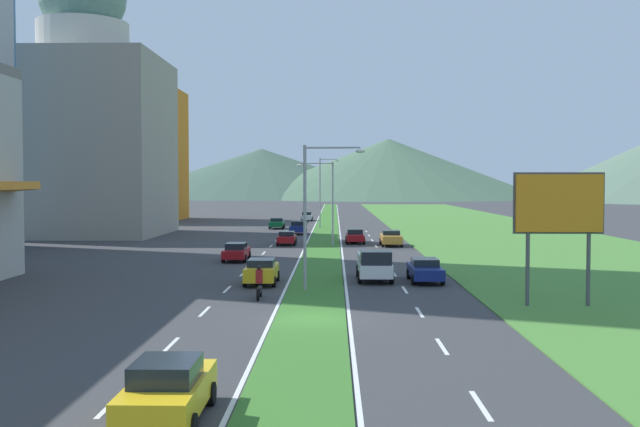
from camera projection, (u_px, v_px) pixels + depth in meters
name	position (u px, v px, depth m)	size (l,w,h in m)	color
ground_plane	(310.00, 320.00, 33.16)	(600.00, 600.00, 0.00)	#38383A
grass_median	(326.00, 232.00, 93.10)	(3.20, 240.00, 0.06)	#387028
grass_verge_right	(491.00, 232.00, 92.70)	(24.00, 240.00, 0.06)	#477F33
lane_dash_left_1	(112.00, 403.00, 20.67)	(0.16, 2.80, 0.01)	silver
lane_dash_left_2	(171.00, 345.00, 28.05)	(0.16, 2.80, 0.01)	silver
lane_dash_left_3	(205.00, 311.00, 35.43)	(0.16, 2.80, 0.01)	silver
lane_dash_left_4	(227.00, 289.00, 42.81)	(0.16, 2.80, 0.01)	silver
lane_dash_left_5	(243.00, 274.00, 50.20)	(0.16, 2.80, 0.01)	silver
lane_dash_left_6	(255.00, 262.00, 57.58)	(0.16, 2.80, 0.01)	silver
lane_dash_left_7	(264.00, 253.00, 64.96)	(0.16, 2.80, 0.01)	silver
lane_dash_left_8	(271.00, 246.00, 72.35)	(0.16, 2.80, 0.01)	silver
lane_dash_left_9	(277.00, 240.00, 79.73)	(0.16, 2.80, 0.01)	silver
lane_dash_left_10	(282.00, 235.00, 87.11)	(0.16, 2.80, 0.01)	silver
lane_dash_left_11	(286.00, 231.00, 94.49)	(0.16, 2.80, 0.01)	silver
lane_dash_right_1	(481.00, 405.00, 20.47)	(0.16, 2.80, 0.01)	silver
lane_dash_right_2	(442.00, 346.00, 27.85)	(0.16, 2.80, 0.01)	silver
lane_dash_right_3	(419.00, 312.00, 35.23)	(0.16, 2.80, 0.01)	silver
lane_dash_right_4	(405.00, 290.00, 42.62)	(0.16, 2.80, 0.01)	silver
lane_dash_right_5	(394.00, 274.00, 50.00)	(0.16, 2.80, 0.01)	silver
lane_dash_right_6	(387.00, 262.00, 57.38)	(0.16, 2.80, 0.01)	silver
lane_dash_right_7	(381.00, 253.00, 64.76)	(0.16, 2.80, 0.01)	silver
lane_dash_right_8	(376.00, 246.00, 72.15)	(0.16, 2.80, 0.01)	silver
lane_dash_right_9	(372.00, 240.00, 79.53)	(0.16, 2.80, 0.01)	silver
lane_dash_right_10	(369.00, 235.00, 86.91)	(0.16, 2.80, 0.01)	silver
lane_dash_right_11	(366.00, 231.00, 94.30)	(0.16, 2.80, 0.01)	silver
edge_line_median_left	(312.00, 232.00, 93.14)	(0.16, 240.00, 0.01)	silver
edge_line_median_right	(340.00, 232.00, 93.07)	(0.16, 240.00, 0.01)	silver
domed_building	(84.00, 123.00, 87.53)	(18.26, 18.26, 32.85)	#9E9384
midrise_colored	(128.00, 155.00, 122.60)	(16.86, 16.86, 21.59)	orange
hill_far_left	(262.00, 173.00, 318.68)	(126.65, 126.65, 20.73)	#3D5647
hill_far_center	(389.00, 168.00, 302.99)	(125.16, 125.16, 24.08)	#47664C
street_lamp_near	(313.00, 205.00, 41.93)	(3.48, 0.41, 8.25)	#99999E
street_lamp_mid	(328.00, 197.00, 71.19)	(3.48, 0.46, 8.15)	#99999E
street_lamp_far	(322.00, 188.00, 100.48)	(2.70, 0.37, 9.48)	#99999E
billboard_roadside	(559.00, 209.00, 36.59)	(4.46, 0.28, 6.65)	#4C4C51
car_0	(262.00, 271.00, 45.12)	(1.93, 4.47, 1.53)	yellow
car_1	(391.00, 238.00, 72.51)	(2.04, 4.64, 1.50)	#C6842D
car_2	(307.00, 216.00, 120.80)	(1.86, 4.03, 1.44)	silver
car_3	(287.00, 238.00, 73.58)	(1.85, 4.05, 1.35)	maroon
car_4	(168.00, 390.00, 19.07)	(1.97, 4.49, 1.63)	yellow
car_5	(236.00, 252.00, 58.43)	(1.89, 4.51, 1.44)	maroon
car_6	(298.00, 227.00, 89.09)	(1.99, 4.26, 1.59)	navy
car_7	(425.00, 270.00, 46.14)	(1.98, 4.77, 1.43)	navy
car_8	(277.00, 223.00, 99.91)	(1.95, 4.53, 1.44)	#0C5128
car_9	(355.00, 236.00, 75.80)	(1.94, 4.69, 1.43)	maroon
pickup_truck_0	(375.00, 265.00, 46.52)	(2.18, 5.40, 2.00)	silver
motorcycle_rider	(259.00, 285.00, 39.31)	(0.36, 2.00, 1.80)	black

